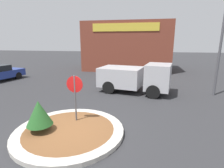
# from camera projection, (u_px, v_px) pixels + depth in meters

# --- Properties ---
(ground_plane) EXTENTS (120.00, 120.00, 0.00)m
(ground_plane) POSITION_uv_depth(u_px,v_px,m) (70.00, 133.00, 7.24)
(ground_plane) COLOR #2D2D30
(traffic_island) EXTENTS (4.47, 4.47, 0.18)m
(traffic_island) POSITION_uv_depth(u_px,v_px,m) (70.00, 131.00, 7.22)
(traffic_island) COLOR #BCB7AD
(traffic_island) RESTS_ON ground_plane
(stop_sign) EXTENTS (0.74, 0.07, 2.26)m
(stop_sign) POSITION_uv_depth(u_px,v_px,m) (75.00, 91.00, 7.69)
(stop_sign) COLOR #4C4C51
(stop_sign) RESTS_ON ground_plane
(island_shrub) EXTENTS (1.02, 1.02, 1.27)m
(island_shrub) POSITION_uv_depth(u_px,v_px,m) (39.00, 113.00, 6.89)
(island_shrub) COLOR brown
(island_shrub) RESTS_ON traffic_island
(utility_truck) EXTENTS (5.43, 3.20, 2.17)m
(utility_truck) POSITION_uv_depth(u_px,v_px,m) (135.00, 77.00, 12.88)
(utility_truck) COLOR #B2B2B7
(utility_truck) RESTS_ON ground_plane
(storefront_building) EXTENTS (10.90, 6.07, 6.09)m
(storefront_building) POSITION_uv_depth(u_px,v_px,m) (128.00, 47.00, 23.22)
(storefront_building) COLOR brown
(storefront_building) RESTS_ON ground_plane
(light_pole) EXTENTS (0.70, 0.30, 7.54)m
(light_pole) POSITION_uv_depth(u_px,v_px,m) (223.00, 31.00, 11.35)
(light_pole) COLOR #4C4C51
(light_pole) RESTS_ON ground_plane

